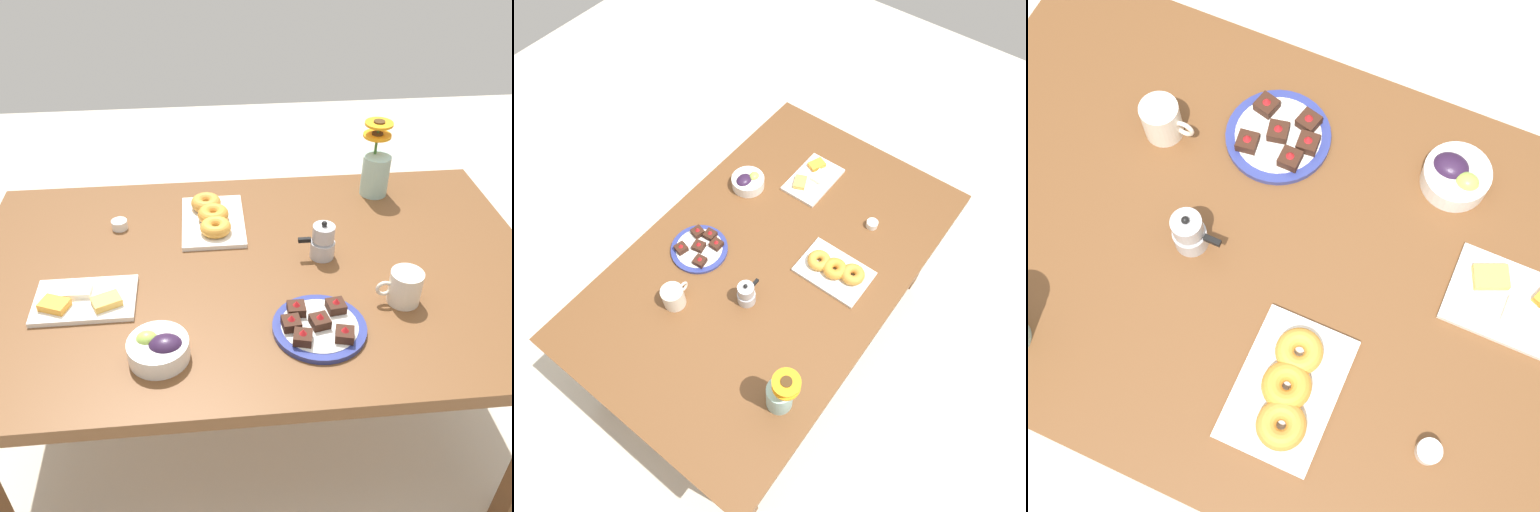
% 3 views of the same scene
% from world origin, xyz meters
% --- Properties ---
extents(ground_plane, '(6.00, 6.00, 0.00)m').
position_xyz_m(ground_plane, '(0.00, 0.00, 0.00)').
color(ground_plane, beige).
extents(dining_table, '(1.60, 1.00, 0.74)m').
position_xyz_m(dining_table, '(0.00, 0.00, 0.65)').
color(dining_table, brown).
rests_on(dining_table, ground_plane).
extents(coffee_mug, '(0.12, 0.08, 0.09)m').
position_xyz_m(coffee_mug, '(-0.36, 0.18, 0.79)').
color(coffee_mug, silver).
rests_on(coffee_mug, dining_table).
extents(grape_bowl, '(0.14, 0.14, 0.07)m').
position_xyz_m(grape_bowl, '(0.25, 0.32, 0.77)').
color(grape_bowl, white).
rests_on(grape_bowl, dining_table).
extents(cheese_platter, '(0.26, 0.17, 0.03)m').
position_xyz_m(cheese_platter, '(0.46, 0.11, 0.75)').
color(cheese_platter, white).
rests_on(cheese_platter, dining_table).
extents(croissant_platter, '(0.19, 0.28, 0.05)m').
position_xyz_m(croissant_platter, '(0.11, -0.23, 0.76)').
color(croissant_platter, white).
rests_on(croissant_platter, dining_table).
extents(jam_cup_honey, '(0.05, 0.05, 0.03)m').
position_xyz_m(jam_cup_honey, '(0.40, -0.23, 0.76)').
color(jam_cup_honey, white).
rests_on(jam_cup_honey, dining_table).
extents(dessert_plate, '(0.23, 0.23, 0.05)m').
position_xyz_m(dessert_plate, '(-0.13, 0.26, 0.75)').
color(dessert_plate, navy).
rests_on(dessert_plate, dining_table).
extents(flower_vase, '(0.09, 0.11, 0.25)m').
position_xyz_m(flower_vase, '(-0.43, -0.37, 0.83)').
color(flower_vase, '#99C1B7').
rests_on(flower_vase, dining_table).
extents(moka_pot, '(0.11, 0.07, 0.12)m').
position_xyz_m(moka_pot, '(-0.19, -0.03, 0.79)').
color(moka_pot, '#B7B7BC').
rests_on(moka_pot, dining_table).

